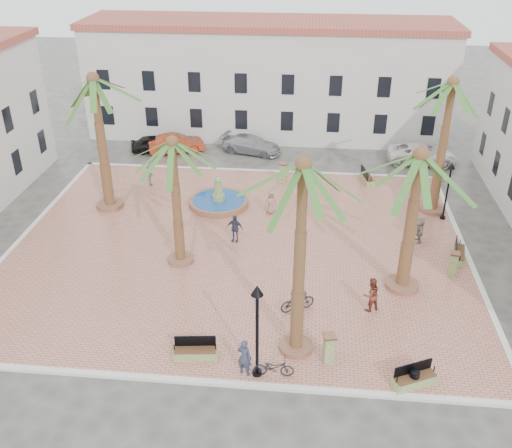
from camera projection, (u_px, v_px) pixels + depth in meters
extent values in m
plane|color=#56544F|center=(239.00, 247.00, 33.22)|extent=(120.00, 120.00, 0.00)
cube|color=tan|center=(239.00, 246.00, 33.18)|extent=(26.00, 22.00, 0.15)
cube|color=silver|center=(257.00, 171.00, 42.77)|extent=(26.30, 0.30, 0.16)
cube|color=silver|center=(205.00, 382.00, 23.59)|extent=(26.30, 0.30, 0.16)
cube|color=silver|center=(468.00, 258.00, 32.04)|extent=(0.30, 22.30, 0.16)
cube|color=silver|center=(25.00, 235.00, 34.32)|extent=(0.30, 22.30, 0.16)
cube|color=silver|center=(268.00, 81.00, 48.49)|extent=(30.00, 7.00, 9.00)
cube|color=#AF4F3F|center=(268.00, 23.00, 46.20)|extent=(30.40, 7.40, 0.50)
cube|color=black|center=(108.00, 115.00, 47.72)|extent=(1.00, 0.12, 1.60)
cube|color=black|center=(152.00, 117.00, 47.39)|extent=(1.00, 0.12, 1.60)
cube|color=black|center=(196.00, 118.00, 47.06)|extent=(1.00, 0.12, 1.60)
cube|color=black|center=(241.00, 120.00, 46.73)|extent=(1.00, 0.12, 1.60)
cube|color=black|center=(287.00, 121.00, 46.40)|extent=(1.00, 0.12, 1.60)
cube|color=black|center=(333.00, 123.00, 46.07)|extent=(1.00, 0.12, 1.60)
cube|color=black|center=(380.00, 124.00, 45.74)|extent=(1.00, 0.12, 1.60)
cube|color=black|center=(428.00, 126.00, 45.41)|extent=(1.00, 0.12, 1.60)
cube|color=black|center=(104.00, 80.00, 46.27)|extent=(1.00, 0.12, 1.60)
cube|color=black|center=(149.00, 81.00, 45.94)|extent=(1.00, 0.12, 1.60)
cube|color=black|center=(194.00, 82.00, 45.61)|extent=(1.00, 0.12, 1.60)
cube|color=black|center=(241.00, 83.00, 45.29)|extent=(1.00, 0.12, 1.60)
cube|color=black|center=(288.00, 84.00, 44.96)|extent=(1.00, 0.12, 1.60)
cube|color=black|center=(336.00, 86.00, 44.63)|extent=(1.00, 0.12, 1.60)
cube|color=black|center=(384.00, 87.00, 44.30)|extent=(1.00, 0.12, 1.60)
cube|color=black|center=(433.00, 88.00, 43.97)|extent=(1.00, 0.12, 1.60)
cube|color=black|center=(497.00, 163.00, 38.63)|extent=(0.12, 1.00, 1.60)
cube|color=black|center=(483.00, 144.00, 41.87)|extent=(0.12, 1.00, 1.60)
cube|color=black|center=(506.00, 121.00, 37.18)|extent=(0.12, 1.00, 1.60)
cube|color=black|center=(492.00, 104.00, 40.42)|extent=(0.12, 1.00, 1.60)
cube|color=black|center=(16.00, 162.00, 38.80)|extent=(0.12, 1.00, 1.60)
cube|color=black|center=(42.00, 141.00, 42.28)|extent=(0.12, 1.00, 1.60)
cube|color=black|center=(7.00, 120.00, 37.35)|extent=(0.12, 1.00, 1.60)
cube|color=black|center=(34.00, 102.00, 40.84)|extent=(0.12, 1.00, 1.60)
cylinder|color=#9A6248|center=(219.00, 202.00, 37.60)|extent=(3.91, 3.91, 0.37)
cylinder|color=#194C8C|center=(219.00, 200.00, 37.52)|extent=(3.44, 3.44, 0.06)
cylinder|color=#859B57|center=(219.00, 200.00, 37.51)|extent=(0.84, 0.84, 0.74)
cylinder|color=#859B57|center=(218.00, 190.00, 37.15)|extent=(0.56, 0.56, 1.12)
sphere|color=#859B57|center=(218.00, 180.00, 36.81)|extent=(0.41, 0.41, 0.41)
cylinder|color=#9A6248|center=(110.00, 205.00, 37.41)|extent=(1.77, 1.77, 0.27)
cylinder|color=brown|center=(102.00, 144.00, 35.38)|extent=(0.57, 0.57, 8.18)
sphere|color=brown|center=(93.00, 78.00, 33.41)|extent=(0.77, 0.77, 0.77)
cylinder|color=#9A6248|center=(181.00, 259.00, 31.59)|extent=(1.45, 1.45, 0.22)
cylinder|color=brown|center=(177.00, 203.00, 29.91)|extent=(0.47, 0.47, 6.77)
sphere|color=brown|center=(172.00, 142.00, 28.28)|extent=(0.63, 0.63, 0.63)
cylinder|color=#9A6248|center=(296.00, 346.00, 25.25)|extent=(1.50, 1.50, 0.22)
cylinder|color=brown|center=(299.00, 262.00, 23.12)|extent=(0.49, 0.49, 8.61)
sphere|color=brown|center=(304.00, 164.00, 21.04)|extent=(0.65, 0.65, 0.65)
cylinder|color=#9A6248|center=(402.00, 285.00, 29.41)|extent=(1.73, 1.73, 0.26)
cylinder|color=brown|center=(411.00, 222.00, 27.64)|extent=(0.56, 0.56, 7.06)
sphere|color=brown|center=(421.00, 154.00, 25.94)|extent=(0.76, 0.76, 0.76)
cylinder|color=#9A6248|center=(432.00, 209.00, 36.89)|extent=(1.61, 1.61, 0.24)
cylinder|color=brown|center=(442.00, 148.00, 34.87)|extent=(0.52, 0.52, 8.14)
sphere|color=brown|center=(453.00, 82.00, 32.91)|extent=(0.70, 0.70, 0.70)
cube|color=#859B57|center=(195.00, 354.00, 24.68)|extent=(1.95, 0.80, 0.42)
cube|color=#56351E|center=(195.00, 350.00, 24.56)|extent=(1.84, 0.74, 0.06)
cube|color=black|center=(195.00, 341.00, 24.63)|extent=(1.78, 0.27, 0.53)
cylinder|color=black|center=(174.00, 348.00, 24.48)|extent=(0.05, 0.05, 0.32)
cylinder|color=black|center=(216.00, 347.00, 24.51)|extent=(0.05, 0.05, 0.32)
cube|color=#859B57|center=(415.00, 381.00, 23.26)|extent=(1.92, 1.31, 0.41)
cube|color=#56351E|center=(415.00, 377.00, 23.14)|extent=(1.80, 1.22, 0.06)
cube|color=black|center=(413.00, 368.00, 23.20)|extent=(1.60, 0.80, 0.51)
cylinder|color=black|center=(397.00, 380.00, 22.82)|extent=(0.05, 0.05, 0.31)
cylinder|color=black|center=(434.00, 369.00, 23.34)|extent=(0.05, 0.05, 0.31)
cube|color=#859B57|center=(459.00, 256.00, 31.73)|extent=(0.96, 1.97, 0.42)
cube|color=#56351E|center=(460.00, 252.00, 31.61)|extent=(0.89, 1.86, 0.06)
cube|color=black|center=(456.00, 247.00, 31.54)|extent=(0.43, 1.76, 0.53)
cylinder|color=black|center=(460.00, 258.00, 30.81)|extent=(0.05, 0.05, 0.32)
cylinder|color=black|center=(460.00, 242.00, 32.30)|extent=(0.05, 0.05, 0.32)
cube|color=#859B57|center=(367.00, 179.00, 40.78)|extent=(0.95, 2.00, 0.43)
cube|color=#56351E|center=(367.00, 176.00, 40.67)|extent=(0.88, 1.89, 0.06)
cube|color=black|center=(365.00, 172.00, 40.51)|extent=(0.41, 1.79, 0.53)
cylinder|color=black|center=(371.00, 180.00, 39.81)|extent=(0.05, 0.05, 0.32)
cylinder|color=black|center=(364.00, 169.00, 41.40)|extent=(0.05, 0.05, 0.32)
cylinder|color=black|center=(257.00, 373.00, 23.85)|extent=(0.40, 0.40, 0.18)
cylinder|color=black|center=(257.00, 335.00, 22.87)|extent=(0.13, 0.13, 4.03)
cone|color=black|center=(257.00, 290.00, 21.82)|extent=(0.49, 0.49, 0.45)
sphere|color=beige|center=(257.00, 294.00, 21.90)|extent=(0.27, 0.27, 0.27)
cylinder|color=black|center=(443.00, 217.00, 35.97)|extent=(0.34, 0.34, 0.15)
cylinder|color=black|center=(447.00, 193.00, 35.14)|extent=(0.11, 0.11, 3.39)
cone|color=black|center=(452.00, 166.00, 34.26)|extent=(0.41, 0.41, 0.38)
sphere|color=beige|center=(451.00, 168.00, 34.32)|extent=(0.23, 0.23, 0.23)
cube|color=#859B57|center=(329.00, 350.00, 24.21)|extent=(0.51, 0.51, 1.38)
cube|color=#9A6248|center=(330.00, 336.00, 23.86)|extent=(0.63, 0.63, 0.11)
cube|color=#859B57|center=(283.00, 174.00, 40.39)|extent=(0.51, 0.51, 1.42)
cube|color=#9A6248|center=(283.00, 164.00, 40.02)|extent=(0.64, 0.64, 0.11)
cube|color=#859B57|center=(453.00, 265.00, 30.15)|extent=(0.47, 0.47, 1.27)
cube|color=#9A6248|center=(455.00, 253.00, 29.82)|extent=(0.59, 0.59, 0.10)
cylinder|color=black|center=(414.00, 379.00, 23.15)|extent=(0.38, 0.38, 0.75)
imported|color=#2F344B|center=(244.00, 357.00, 23.52)|extent=(0.75, 0.61, 1.76)
imported|color=black|center=(274.00, 367.00, 23.62)|extent=(1.73, 0.68, 0.89)
imported|color=brown|center=(371.00, 294.00, 27.34)|extent=(1.09, 1.01, 1.79)
imported|color=black|center=(297.00, 301.00, 27.47)|extent=(1.81, 1.26, 1.07)
imported|color=#97775F|center=(271.00, 202.00, 36.28)|extent=(0.83, 0.62, 1.54)
imported|color=#373F5B|center=(235.00, 228.00, 33.16)|extent=(1.05, 0.59, 1.69)
imported|color=#4C4D50|center=(151.00, 175.00, 40.06)|extent=(0.70, 1.07, 1.56)
imported|color=gray|center=(420.00, 230.00, 33.13)|extent=(0.49, 1.47, 1.58)
imported|color=black|center=(155.00, 143.00, 46.22)|extent=(4.18, 2.67, 1.32)
imported|color=#A03216|center=(176.00, 144.00, 45.96)|extent=(4.75, 3.12, 1.48)
imported|color=#A3A4AB|center=(251.00, 144.00, 45.91)|extent=(5.17, 3.14, 1.40)
imported|color=white|center=(422.00, 154.00, 43.99)|extent=(5.38, 2.59, 1.48)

